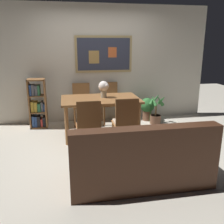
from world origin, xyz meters
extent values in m
plane|color=beige|center=(0.00, 0.00, 0.00)|extent=(12.00, 12.00, 0.00)
cube|color=silver|center=(0.00, 1.63, 1.30)|extent=(5.20, 0.10, 2.60)
cube|color=tan|center=(0.16, 1.56, 1.53)|extent=(1.29, 0.02, 0.80)
cube|color=#33384C|center=(0.16, 1.55, 1.53)|extent=(1.19, 0.01, 0.70)
cube|color=tan|center=(-0.06, 1.54, 1.46)|extent=(0.23, 0.00, 0.28)
cube|color=#D86633|center=(0.35, 1.54, 1.57)|extent=(0.19, 0.00, 0.23)
cube|color=brown|center=(-0.07, 0.53, 0.73)|extent=(1.48, 0.94, 0.04)
cylinder|color=brown|center=(-0.73, 0.14, 0.35)|extent=(0.07, 0.07, 0.71)
cylinder|color=brown|center=(0.59, 0.14, 0.35)|extent=(0.07, 0.07, 0.71)
cylinder|color=brown|center=(-0.73, 0.92, 0.35)|extent=(0.07, 0.07, 0.71)
cylinder|color=brown|center=(0.59, 0.92, 0.35)|extent=(0.07, 0.07, 0.71)
cube|color=brown|center=(-0.38, -0.20, 0.44)|extent=(0.40, 0.40, 0.03)
cube|color=#C6B299|center=(-0.38, -0.20, 0.47)|extent=(0.36, 0.36, 0.03)
cylinder|color=brown|center=(-0.55, -0.37, 0.21)|extent=(0.04, 0.04, 0.42)
cylinder|color=brown|center=(-0.21, -0.37, 0.21)|extent=(0.04, 0.04, 0.42)
cylinder|color=brown|center=(-0.55, -0.03, 0.21)|extent=(0.04, 0.04, 0.42)
cylinder|color=brown|center=(-0.21, -0.03, 0.21)|extent=(0.04, 0.04, 0.42)
cube|color=brown|center=(-0.38, -0.38, 0.68)|extent=(0.38, 0.04, 0.46)
cube|color=brown|center=(-0.38, -0.38, 0.88)|extent=(0.38, 0.05, 0.06)
cube|color=brown|center=(0.24, -0.15, 0.44)|extent=(0.40, 0.40, 0.03)
cube|color=#C6B299|center=(0.24, -0.15, 0.47)|extent=(0.36, 0.36, 0.03)
cylinder|color=brown|center=(0.07, -0.32, 0.21)|extent=(0.04, 0.04, 0.42)
cylinder|color=brown|center=(0.41, -0.32, 0.21)|extent=(0.04, 0.04, 0.42)
cylinder|color=brown|center=(0.07, 0.02, 0.21)|extent=(0.04, 0.04, 0.42)
cylinder|color=brown|center=(0.41, 0.02, 0.21)|extent=(0.04, 0.04, 0.42)
cube|color=brown|center=(0.24, -0.33, 0.68)|extent=(0.38, 0.04, 0.46)
cube|color=brown|center=(0.24, -0.33, 0.88)|extent=(0.38, 0.05, 0.06)
cube|color=brown|center=(-0.39, 1.24, 0.44)|extent=(0.40, 0.40, 0.03)
cube|color=#C6B299|center=(-0.39, 1.24, 0.47)|extent=(0.36, 0.36, 0.03)
cylinder|color=brown|center=(-0.22, 1.41, 0.21)|extent=(0.04, 0.04, 0.42)
cylinder|color=brown|center=(-0.56, 1.41, 0.21)|extent=(0.04, 0.04, 0.42)
cylinder|color=brown|center=(-0.22, 1.07, 0.21)|extent=(0.04, 0.04, 0.42)
cylinder|color=brown|center=(-0.56, 1.07, 0.21)|extent=(0.04, 0.04, 0.42)
cube|color=brown|center=(-0.39, 1.42, 0.68)|extent=(0.38, 0.04, 0.46)
cube|color=brown|center=(-0.39, 1.42, 0.88)|extent=(0.38, 0.05, 0.06)
cube|color=brown|center=(0.26, 1.26, 0.44)|extent=(0.40, 0.40, 0.03)
cube|color=#C6B299|center=(0.26, 1.26, 0.47)|extent=(0.36, 0.36, 0.03)
cylinder|color=brown|center=(0.43, 1.43, 0.21)|extent=(0.04, 0.04, 0.42)
cylinder|color=brown|center=(0.09, 1.43, 0.21)|extent=(0.04, 0.04, 0.42)
cylinder|color=brown|center=(0.43, 1.09, 0.21)|extent=(0.04, 0.04, 0.42)
cylinder|color=brown|center=(0.09, 1.09, 0.21)|extent=(0.04, 0.04, 0.42)
cube|color=brown|center=(0.26, 1.44, 0.68)|extent=(0.38, 0.04, 0.46)
cube|color=brown|center=(0.26, 1.44, 0.88)|extent=(0.38, 0.05, 0.06)
cube|color=#472819|center=(0.18, -1.22, 0.20)|extent=(1.80, 0.84, 0.40)
cube|color=#472819|center=(0.18, -1.54, 0.62)|extent=(1.80, 0.20, 0.44)
cube|color=#472819|center=(-0.63, -1.22, 0.51)|extent=(0.18, 0.80, 0.22)
cube|color=#472819|center=(0.99, -1.22, 0.51)|extent=(0.18, 0.80, 0.22)
cube|color=#8C6B4C|center=(-0.27, -1.40, 0.56)|extent=(0.32, 0.16, 0.33)
cube|color=#334C72|center=(0.18, -1.40, 0.56)|extent=(0.32, 0.16, 0.33)
cube|color=brown|center=(-1.49, 1.24, 0.53)|extent=(0.03, 0.28, 1.05)
cube|color=brown|center=(-1.16, 1.24, 0.53)|extent=(0.03, 0.28, 1.05)
cube|color=brown|center=(-1.32, 1.24, 0.01)|extent=(0.36, 0.28, 0.03)
cube|color=brown|center=(-1.32, 1.24, 1.04)|extent=(0.36, 0.28, 0.03)
cube|color=brown|center=(-1.32, 1.24, 0.35)|extent=(0.30, 0.28, 0.02)
cube|color=brown|center=(-1.32, 1.24, 0.70)|extent=(0.30, 0.28, 0.02)
cube|color=#2D4C8C|center=(-1.44, 1.24, 0.15)|extent=(0.05, 0.22, 0.24)
cube|color=#2D4C8C|center=(-1.38, 1.24, 0.14)|extent=(0.05, 0.22, 0.23)
cube|color=black|center=(-1.32, 1.24, 0.14)|extent=(0.06, 0.22, 0.23)
cube|color=#B2332D|center=(-1.26, 1.24, 0.11)|extent=(0.04, 0.22, 0.17)
cube|color=black|center=(-1.21, 1.24, 0.13)|extent=(0.05, 0.22, 0.21)
cube|color=gold|center=(-1.43, 1.24, 0.47)|extent=(0.06, 0.22, 0.22)
cube|color=gold|center=(-1.36, 1.24, 0.47)|extent=(0.06, 0.22, 0.21)
cube|color=#337247|center=(-1.29, 1.24, 0.45)|extent=(0.06, 0.22, 0.18)
cube|color=#595960|center=(-1.23, 1.24, 0.46)|extent=(0.04, 0.22, 0.21)
cube|color=#2D4C8C|center=(-1.17, 1.24, 0.44)|extent=(0.06, 0.22, 0.17)
cube|color=#2D4C8C|center=(-1.44, 1.24, 0.82)|extent=(0.04, 0.22, 0.23)
cube|color=#595960|center=(-1.39, 1.24, 0.82)|extent=(0.05, 0.22, 0.23)
cube|color=#595960|center=(-1.33, 1.24, 0.82)|extent=(0.05, 0.22, 0.21)
cube|color=#337247|center=(-1.27, 1.24, 0.82)|extent=(0.04, 0.22, 0.21)
cylinder|color=brown|center=(1.14, 1.29, 0.11)|extent=(0.21, 0.21, 0.23)
cylinder|color=#332319|center=(1.14, 1.29, 0.22)|extent=(0.19, 0.19, 0.02)
sphere|color=#2D6B33|center=(1.14, 1.29, 0.37)|extent=(0.34, 0.34, 0.34)
cylinder|color=#2D6B33|center=(1.18, 1.18, 0.12)|extent=(0.03, 0.03, 0.31)
cylinder|color=#2D6B33|center=(1.24, 1.36, 0.15)|extent=(0.03, 0.03, 0.23)
cylinder|color=brown|center=(1.25, 1.01, 0.10)|extent=(0.25, 0.25, 0.19)
cylinder|color=#332319|center=(1.25, 1.01, 0.18)|extent=(0.22, 0.22, 0.02)
cylinder|color=brown|center=(1.25, 1.01, 0.32)|extent=(0.04, 0.04, 0.25)
cone|color=#387F3D|center=(1.39, 1.03, 0.55)|extent=(0.12, 0.30, 0.26)
cone|color=#387F3D|center=(1.26, 1.10, 0.56)|extent=(0.24, 0.12, 0.27)
cone|color=#387F3D|center=(1.18, 1.08, 0.53)|extent=(0.22, 0.21, 0.23)
cone|color=#387F3D|center=(1.17, 0.97, 0.54)|extent=(0.17, 0.22, 0.25)
cone|color=#387F3D|center=(1.29, 0.91, 0.56)|extent=(0.25, 0.17, 0.27)
cylinder|color=tan|center=(0.00, 0.59, 0.82)|extent=(0.12, 0.12, 0.15)
sphere|color=silver|center=(0.00, 0.59, 0.97)|extent=(0.20, 0.20, 0.20)
sphere|color=pink|center=(-0.04, 0.66, 1.00)|extent=(0.07, 0.07, 0.07)
sphere|color=silver|center=(0.05, 0.53, 0.98)|extent=(0.08, 0.08, 0.08)
sphere|color=silver|center=(0.08, 0.62, 0.96)|extent=(0.07, 0.07, 0.07)
camera|label=1|loc=(-0.71, -4.10, 1.77)|focal=39.90mm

